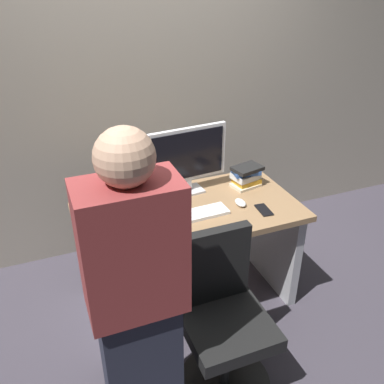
{
  "coord_description": "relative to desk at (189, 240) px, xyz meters",
  "views": [
    {
      "loc": [
        -0.82,
        -2.1,
        2.11
      ],
      "look_at": [
        0.0,
        -0.05,
        0.9
      ],
      "focal_mm": 39.09,
      "sensor_mm": 36.0,
      "label": 1
    }
  ],
  "objects": [
    {
      "name": "desk",
      "position": [
        0.0,
        0.0,
        0.0
      ],
      "size": [
        1.4,
        0.73,
        0.75
      ],
      "color": "#93704C",
      "rests_on": "ground"
    },
    {
      "name": "person_at_desk",
      "position": [
        -0.55,
        -0.8,
        0.33
      ],
      "size": [
        0.4,
        0.24,
        1.64
      ],
      "color": "#262838",
      "rests_on": "ground"
    },
    {
      "name": "wall_back",
      "position": [
        0.0,
        0.92,
        0.99
      ],
      "size": [
        6.4,
        0.1,
        3.0
      ],
      "primitive_type": "cube",
      "color": "#9E9384",
      "rests_on": "ground"
    },
    {
      "name": "keyboard",
      "position": [
        -0.0,
        -0.09,
        0.25
      ],
      "size": [
        0.43,
        0.15,
        0.02
      ],
      "primitive_type": "cube",
      "rotation": [
        0.0,
        0.0,
        0.04
      ],
      "color": "white",
      "rests_on": "desk"
    },
    {
      "name": "monitor",
      "position": [
        0.08,
        0.22,
        0.49
      ],
      "size": [
        0.54,
        0.16,
        0.46
      ],
      "color": "silver",
      "rests_on": "desk"
    },
    {
      "name": "ground_plane",
      "position": [
        0.0,
        0.0,
        -0.51
      ],
      "size": [
        9.0,
        9.0,
        0.0
      ],
      "primitive_type": "plane",
      "color": "#3D3842"
    },
    {
      "name": "office_chair",
      "position": [
        -0.07,
        -0.66,
        -0.09
      ],
      "size": [
        0.52,
        0.52,
        0.94
      ],
      "color": "black",
      "rests_on": "ground"
    },
    {
      "name": "cell_phone",
      "position": [
        0.43,
        -0.19,
        0.24
      ],
      "size": [
        0.08,
        0.15,
        0.01
      ],
      "primitive_type": "cube",
      "rotation": [
        0.0,
        0.0,
        -0.08
      ],
      "color": "black",
      "rests_on": "desk"
    },
    {
      "name": "cup_near_keyboard",
      "position": [
        -0.45,
        -0.09,
        0.28
      ],
      "size": [
        0.08,
        0.08,
        0.1
      ],
      "primitive_type": "cylinder",
      "color": "silver",
      "rests_on": "desk"
    },
    {
      "name": "book_stack",
      "position": [
        0.48,
        0.15,
        0.31
      ],
      "size": [
        0.22,
        0.18,
        0.15
      ],
      "color": "beige",
      "rests_on": "desk"
    },
    {
      "name": "mouse",
      "position": [
        0.33,
        -0.07,
        0.25
      ],
      "size": [
        0.06,
        0.1,
        0.03
      ],
      "primitive_type": "ellipsoid",
      "color": "white",
      "rests_on": "desk"
    }
  ]
}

